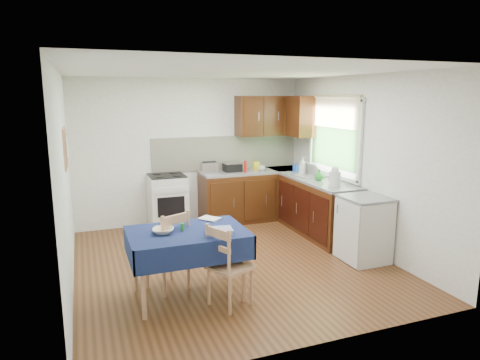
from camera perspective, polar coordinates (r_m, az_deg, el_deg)
name	(u,v)px	position (r m, az deg, el deg)	size (l,w,h in m)	color
floor	(232,262)	(5.87, -1.13, -10.89)	(4.20, 4.20, 0.00)	#472912
ceiling	(231,71)	(5.44, -1.23, 14.29)	(4.00, 4.20, 0.02)	white
wall_back	(191,151)	(7.51, -6.52, 3.81)	(4.00, 0.02, 2.50)	white
wall_front	(314,211)	(3.65, 9.88, -4.15)	(4.00, 0.02, 2.50)	white
wall_left	(64,182)	(5.22, -22.36, -0.21)	(0.02, 4.20, 2.50)	white
wall_right	(361,163)	(6.46, 15.83, 2.25)	(0.02, 4.20, 2.50)	white
base_cabinets	(282,201)	(7.34, 5.60, -2.86)	(1.90, 2.30, 0.86)	#341B09
worktop_back	(253,171)	(7.61, 1.79, 1.15)	(1.90, 0.60, 0.04)	slate
worktop_right	(319,181)	(6.89, 10.46, -0.10)	(0.60, 1.70, 0.04)	slate
worktop_corner	(286,169)	(7.88, 6.17, 1.44)	(0.60, 0.60, 0.04)	slate
splashback	(227,153)	(7.68, -1.77, 3.67)	(2.70, 0.02, 0.60)	white
upper_cabinets	(278,116)	(7.69, 5.14, 8.50)	(1.20, 0.85, 0.70)	#341B09
stove	(168,202)	(7.26, -9.63, -2.89)	(0.60, 0.61, 0.92)	silver
window	(334,131)	(6.97, 12.40, 6.36)	(0.04, 1.48, 1.26)	#275121
fridge	(364,229)	(6.03, 16.20, -6.28)	(0.58, 0.60, 0.89)	silver
corkboard	(65,148)	(5.46, -22.25, 3.99)	(0.04, 0.62, 0.47)	tan
dining_table	(187,240)	(4.73, -7.02, -7.95)	(1.27, 0.86, 0.77)	#101442
chair_far	(170,249)	(4.98, -9.38, -9.02)	(0.55, 0.55, 0.94)	tan
chair_near	(227,263)	(4.56, -1.75, -11.06)	(0.53, 0.53, 0.91)	tan
toaster	(209,168)	(7.28, -4.14, 1.62)	(0.28, 0.17, 0.22)	#BABBBF
sandwich_press	(232,167)	(7.48, -1.04, 1.79)	(0.29, 0.25, 0.17)	black
sauce_bottle	(245,167)	(7.37, 0.72, 1.80)	(0.05, 0.05, 0.21)	red
yellow_packet	(256,165)	(7.68, 2.16, 1.95)	(0.11, 0.07, 0.15)	yellow
dish_rack	(311,175)	(7.12, 9.51, 0.68)	(0.46, 0.35, 0.22)	gray
kettle	(335,177)	(6.41, 12.51, 0.35)	(0.17, 0.17, 0.29)	silver
cup	(262,168)	(7.56, 2.91, 1.58)	(0.11, 0.11, 0.09)	silver
soap_bottle_a	(302,166)	(7.19, 8.33, 1.85)	(0.12, 0.12, 0.31)	silver
soap_bottle_b	(296,167)	(7.50, 7.46, 1.74)	(0.08, 0.08, 0.17)	blue
soap_bottle_c	(319,175)	(6.79, 10.51, 0.68)	(0.14, 0.14, 0.18)	#25882A
plate_bowl	(163,231)	(4.65, -10.20, -6.66)	(0.23, 0.23, 0.06)	#EFE2C4
book	(205,220)	(5.02, -4.63, -5.40)	(0.17, 0.23, 0.02)	white
spice_jar	(182,227)	(4.70, -7.70, -6.22)	(0.04, 0.04, 0.09)	#23812B
tea_towel	(219,231)	(4.59, -2.80, -6.79)	(0.28, 0.22, 0.05)	navy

